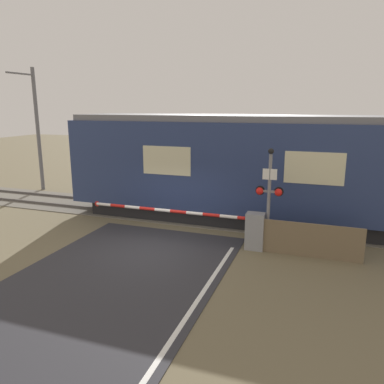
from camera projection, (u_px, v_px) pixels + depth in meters
ground_plane at (150, 249)px, 12.38m from camera, size 80.00×80.00×0.00m
track_bed at (192, 215)px, 16.25m from camera, size 36.00×3.20×0.13m
train at (315, 172)px, 14.17m from camera, size 19.69×3.19×4.28m
crossing_barrier at (239, 227)px, 12.44m from camera, size 6.40×0.44×1.23m
signal_post at (269, 193)px, 12.02m from camera, size 0.90×0.26×3.34m
catenary_pole at (37, 128)px, 20.40m from camera, size 0.20×1.90×6.63m
roadside_fence at (308, 240)px, 11.64m from camera, size 3.24×0.06×1.10m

